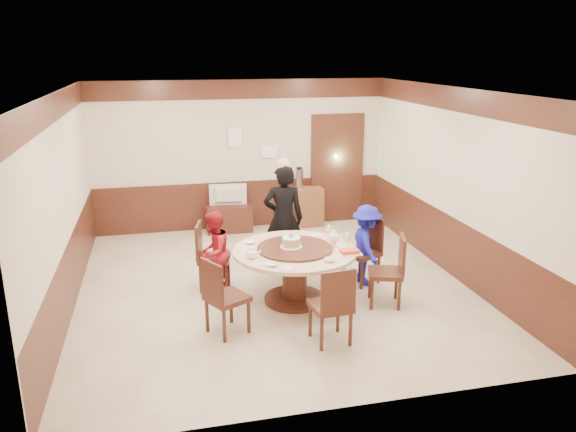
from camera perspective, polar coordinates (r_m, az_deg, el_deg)
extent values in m
plane|color=beige|center=(8.26, -1.49, -7.13)|extent=(6.00, 6.00, 0.00)
plane|color=white|center=(7.59, -1.65, 12.64)|extent=(6.00, 6.00, 0.00)
cube|color=beige|center=(10.70, -4.83, 6.15)|extent=(5.50, 0.04, 2.80)
cube|color=beige|center=(5.04, 5.38, -5.81)|extent=(5.50, 0.04, 2.80)
cube|color=beige|center=(7.76, -21.89, 1.03)|extent=(0.04, 6.00, 2.80)
cube|color=beige|center=(8.77, 16.36, 3.24)|extent=(0.04, 6.00, 2.80)
cube|color=#411D14|center=(8.09, -1.51, -4.21)|extent=(5.50, 6.00, 0.90)
cube|color=#411D14|center=(7.60, -1.64, 11.32)|extent=(5.50, 6.00, 0.35)
cube|color=#411D14|center=(11.15, 4.98, 4.73)|extent=(1.05, 0.08, 2.18)
cube|color=#8AD598|center=(11.16, 4.95, 4.75)|extent=(0.88, 0.02, 2.05)
cylinder|color=#411D14|center=(7.79, 0.68, -8.38)|extent=(0.83, 0.83, 0.06)
cylinder|color=#411D14|center=(7.66, 0.69, -6.18)|extent=(0.33, 0.33, 0.65)
cylinder|color=beige|center=(7.53, 0.69, -3.58)|extent=(1.66, 1.66, 0.05)
cylinder|color=#411D14|center=(7.52, 0.70, -3.29)|extent=(1.01, 1.01, 0.03)
cube|color=#411D14|center=(8.30, 7.50, -3.80)|extent=(0.59, 0.59, 0.06)
cube|color=#411D14|center=(8.36, 8.57, -1.74)|extent=(0.22, 0.40, 0.50)
cube|color=#411D14|center=(8.39, 7.44, -5.34)|extent=(0.36, 0.36, 0.42)
cube|color=#411D14|center=(8.86, 0.14, -2.33)|extent=(0.45, 0.45, 0.06)
cube|color=#411D14|center=(8.97, -0.21, -0.28)|extent=(0.42, 0.05, 0.50)
cube|color=#411D14|center=(8.94, 0.14, -3.78)|extent=(0.36, 0.36, 0.42)
cube|color=#411D14|center=(8.11, -7.50, -4.29)|extent=(0.52, 0.52, 0.06)
cube|color=#411D14|center=(8.05, -9.06, -2.49)|extent=(0.13, 0.42, 0.50)
cube|color=#411D14|center=(8.20, -7.44, -5.86)|extent=(0.36, 0.36, 0.42)
cube|color=#411D14|center=(6.84, -6.19, -8.30)|extent=(0.60, 0.60, 0.06)
cube|color=#411D14|center=(6.63, -7.75, -6.66)|extent=(0.23, 0.39, 0.50)
cube|color=#411D14|center=(6.95, -6.13, -10.10)|extent=(0.36, 0.36, 0.42)
cube|color=#411D14|center=(6.63, 4.34, -9.10)|extent=(0.48, 0.48, 0.06)
cube|color=#411D14|center=(6.34, 5.14, -7.67)|extent=(0.42, 0.08, 0.50)
cube|color=#411D14|center=(6.74, 4.29, -10.95)|extent=(0.36, 0.36, 0.42)
cube|color=#411D14|center=(7.64, 9.84, -5.73)|extent=(0.55, 0.55, 0.06)
cube|color=#411D14|center=(7.57, 11.52, -3.85)|extent=(0.16, 0.41, 0.50)
cube|color=#411D14|center=(7.73, 9.75, -7.38)|extent=(0.36, 0.36, 0.42)
imported|color=black|center=(8.54, -0.46, -0.28)|extent=(0.67, 0.50, 1.69)
imported|color=maroon|center=(7.94, -7.53, -3.66)|extent=(0.68, 0.72, 1.19)
imported|color=#181A9E|center=(8.22, 7.96, -2.95)|extent=(0.48, 0.79, 1.19)
cylinder|color=white|center=(7.52, 0.33, -3.12)|extent=(0.30, 0.30, 0.01)
cylinder|color=tan|center=(7.50, 0.33, -2.68)|extent=(0.24, 0.24, 0.11)
cylinder|color=white|center=(7.48, 0.33, -2.23)|extent=(0.24, 0.24, 0.01)
sphere|color=#E96E7A|center=(7.46, 0.33, -1.95)|extent=(0.07, 0.07, 0.07)
ellipsoid|color=white|center=(7.20, -3.72, -3.85)|extent=(0.17, 0.15, 0.13)
ellipsoid|color=white|center=(7.86, 4.66, -2.09)|extent=(0.17, 0.15, 0.13)
imported|color=white|center=(7.75, -3.80, -2.69)|extent=(0.14, 0.14, 0.03)
imported|color=white|center=(7.11, 4.25, -4.46)|extent=(0.14, 0.14, 0.04)
imported|color=white|center=(6.95, -1.66, -4.95)|extent=(0.14, 0.14, 0.04)
imported|color=white|center=(7.55, 5.59, -3.24)|extent=(0.13, 0.13, 0.04)
cylinder|color=white|center=(6.87, -0.04, -5.31)|extent=(0.18, 0.18, 0.01)
cylinder|color=white|center=(8.09, 2.95, -1.94)|extent=(0.18, 0.18, 0.01)
cube|color=white|center=(7.38, 6.27, -3.81)|extent=(0.30, 0.20, 0.02)
cube|color=red|center=(7.37, 6.28, -3.58)|extent=(0.24, 0.15, 0.04)
cylinder|color=silver|center=(7.61, 4.71, -2.57)|extent=(0.06, 0.06, 0.16)
cylinder|color=silver|center=(7.71, 6.02, -2.35)|extent=(0.06, 0.06, 0.16)
cylinder|color=silver|center=(8.00, 4.16, -1.60)|extent=(0.06, 0.06, 0.16)
cube|color=#411D14|center=(10.69, -6.03, -0.24)|extent=(0.85, 0.45, 0.50)
imported|color=gray|center=(10.57, -6.10, 2.11)|extent=(0.70, 0.15, 0.40)
cube|color=brown|center=(10.94, 1.40, 0.92)|extent=(0.80, 0.40, 0.75)
cylinder|color=silver|center=(10.79, 1.15, 3.80)|extent=(0.15, 0.15, 0.38)
cube|color=white|center=(10.58, -5.38, 7.95)|extent=(0.25, 0.00, 0.35)
cube|color=white|center=(10.74, -1.88, 6.51)|extent=(0.30, 0.00, 0.22)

